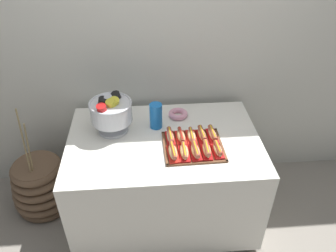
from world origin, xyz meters
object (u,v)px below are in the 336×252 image
object	(u,v)px
serving_tray	(193,147)
cup_stack	(156,116)
hot_dog_2	(195,151)
hot_dog_6	(181,136)
hot_dog_8	(202,135)
donut	(178,114)
buffet_table	(164,176)
hot_dog_7	(191,136)
hot_dog_9	(213,134)
floor_vase	(42,186)
hot_dog_0	(173,152)
hot_dog_3	(207,150)
hot_dog_5	(170,137)
punch_bowl	(111,111)
hot_dog_4	(218,150)
hot_dog_1	(184,152)

from	to	relation	value
serving_tray	cup_stack	xyz separation A→B (m)	(-0.24, 0.26, 0.09)
hot_dog_2	hot_dog_6	xyz separation A→B (m)	(-0.08, 0.16, 0.00)
hot_dog_8	donut	distance (m)	0.33
serving_tray	hot_dog_6	bearing A→B (deg)	133.45
buffet_table	hot_dog_7	xyz separation A→B (m)	(0.19, -0.03, 0.40)
hot_dog_9	hot_dog_6	bearing A→B (deg)	-178.82
hot_dog_8	donut	xyz separation A→B (m)	(-0.14, 0.30, -0.02)
floor_vase	hot_dog_6	world-z (taller)	floor_vase
floor_vase	donut	size ratio (longest dim) A/B	6.70
hot_dog_0	hot_dog_7	world-z (taller)	hot_dog_0
floor_vase	hot_dog_7	size ratio (longest dim) A/B	5.96
hot_dog_7	hot_dog_2	bearing A→B (deg)	-88.82
hot_dog_3	hot_dog_7	xyz separation A→B (m)	(-0.08, 0.16, -0.01)
floor_vase	hot_dog_5	size ratio (longest dim) A/B	5.80
serving_tray	hot_dog_0	world-z (taller)	hot_dog_0
buffet_table	serving_tray	distance (m)	0.43
hot_dog_5	cup_stack	xyz separation A→B (m)	(-0.09, 0.18, 0.06)
hot_dog_0	hot_dog_6	distance (m)	0.18
buffet_table	cup_stack	distance (m)	0.49
floor_vase	punch_bowl	bearing A→B (deg)	-2.48
hot_dog_5	hot_dog_7	xyz separation A→B (m)	(0.15, 0.00, -0.01)
serving_tray	hot_dog_2	size ratio (longest dim) A/B	2.38
donut	hot_dog_7	bearing A→B (deg)	-78.13
hot_dog_6	hot_dog_8	size ratio (longest dim) A/B	1.00
buffet_table	hot_dog_4	size ratio (longest dim) A/B	8.49
hot_dog_7	buffet_table	bearing A→B (deg)	172.25
buffet_table	hot_dog_3	distance (m)	0.52
hot_dog_7	punch_bowl	distance (m)	0.60
cup_stack	hot_dog_5	bearing A→B (deg)	-63.50
hot_dog_1	punch_bowl	xyz separation A→B (m)	(-0.49, 0.32, 0.14)
buffet_table	hot_dog_7	world-z (taller)	hot_dog_7
hot_dog_6	donut	world-z (taller)	hot_dog_6
hot_dog_4	punch_bowl	xyz separation A→B (m)	(-0.71, 0.32, 0.13)
hot_dog_2	hot_dog_8	world-z (taller)	hot_dog_8
buffet_table	hot_dog_2	size ratio (longest dim) A/B	7.90
floor_vase	punch_bowl	distance (m)	0.97
hot_dog_3	hot_dog_4	xyz separation A→B (m)	(0.07, 0.00, -0.00)
hot_dog_1	donut	distance (m)	0.47
hot_dog_8	cup_stack	xyz separation A→B (m)	(-0.32, 0.18, 0.06)
punch_bowl	hot_dog_3	bearing A→B (deg)	-26.73
hot_dog_9	hot_dog_8	bearing A→B (deg)	-178.82
hot_dog_7	hot_dog_3	bearing A→B (deg)	-64.38
hot_dog_2	punch_bowl	distance (m)	0.66
hot_dog_0	hot_dog_7	bearing A→B (deg)	48.91
hot_dog_9	hot_dog_0	bearing A→B (deg)	-150.01
hot_dog_7	punch_bowl	bearing A→B (deg)	164.28
hot_dog_4	hot_dog_7	bearing A→B (deg)	133.45
buffet_table	hot_dog_1	world-z (taller)	hot_dog_1
hot_dog_1	hot_dog_5	xyz separation A→B (m)	(-0.08, 0.16, 0.01)
hot_dog_5	punch_bowl	world-z (taller)	punch_bowl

